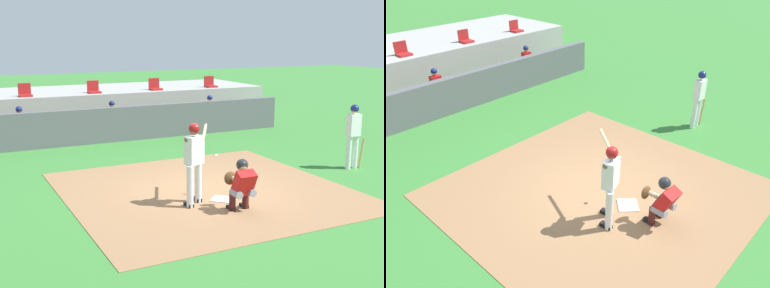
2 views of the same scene
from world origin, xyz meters
The scene contains 16 objects.
ground_plane centered at (0.00, 0.00, 0.00)m, with size 80.00×80.00×0.00m, color #387A33.
dirt_infield centered at (0.00, 0.00, 0.01)m, with size 6.40×6.40×0.01m, color #936B47.
home_plate centered at (0.00, -0.80, 0.02)m, with size 0.44×0.44×0.02m, color white.
batter_at_plate centered at (-0.68, -0.79, 1.04)m, with size 1.02×1.13×1.80m.
catcher_crouched centered at (0.00, -1.60, 0.61)m, with size 0.49×1.50×1.13m.
on_deck_batter centered at (4.60, 0.03, 1.02)m, with size 0.58×0.23×1.79m.
dugout_wall centered at (0.00, 6.50, 0.60)m, with size 13.00×0.30×1.20m, color #59595E.
dugout_bench centered at (0.00, 7.50, 0.23)m, with size 11.80×0.44×0.45m, color olive.
dugout_player_0 centered at (-3.11, 7.34, 0.67)m, with size 0.49×0.70×1.30m.
dugout_player_1 centered at (0.12, 7.34, 0.67)m, with size 0.49×0.70×1.30m.
dugout_player_2 centered at (4.16, 7.34, 0.67)m, with size 0.49×0.70×1.30m.
stands_platform centered at (0.00, 10.90, 0.70)m, with size 15.00×4.40×1.40m, color #9E9E99.
stadium_seat_1 centered at (-2.60, 9.38, 1.53)m, with size 0.46×0.46×0.48m.
stadium_seat_2 centered at (0.00, 9.38, 1.53)m, with size 0.46×0.46×0.48m.
stadium_seat_3 centered at (2.60, 9.38, 1.53)m, with size 0.46×0.46×0.48m.
stadium_seat_4 centered at (5.20, 9.38, 1.53)m, with size 0.46×0.46×0.48m.
Camera 1 is at (-5.42, -10.21, 3.59)m, focal length 47.55 mm.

